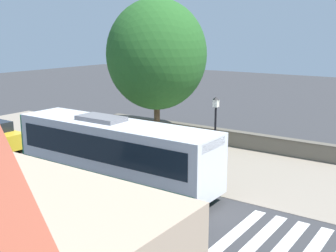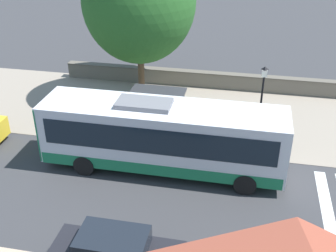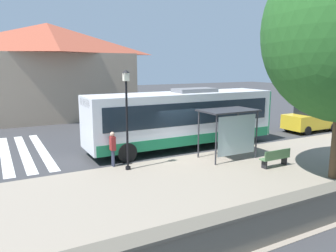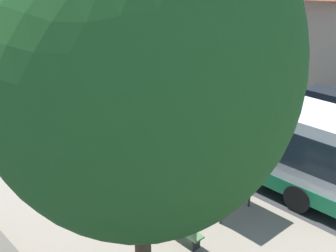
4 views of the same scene
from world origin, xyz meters
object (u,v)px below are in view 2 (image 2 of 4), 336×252
(bus_shelter, at_px, (158,98))
(shade_tree, at_px, (139,1))
(bench, at_px, (150,107))
(street_lamp_near, at_px, (261,103))
(pedestrian, at_px, (266,143))
(bus, at_px, (162,135))

(bus_shelter, bearing_deg, shade_tree, -154.95)
(bench, xyz_separation_m, street_lamp_near, (2.99, 6.36, 2.25))
(pedestrian, bearing_deg, bus, -71.27)
(pedestrian, xyz_separation_m, bench, (-3.79, -6.80, -0.53))
(bus, relative_size, bench, 6.92)
(bus, height_order, bench, bus)
(bus, height_order, bus_shelter, bus)
(bench, bearing_deg, shade_tree, -154.92)
(street_lamp_near, bearing_deg, bus_shelter, -98.24)
(bus, bearing_deg, pedestrian, 108.73)
(pedestrian, xyz_separation_m, street_lamp_near, (-0.81, -0.44, 1.72))
(bus, distance_m, street_lamp_near, 5.12)
(bench, distance_m, shade_tree, 6.24)
(bench, height_order, shade_tree, shade_tree)
(shade_tree, bearing_deg, bench, 25.08)
(bus, distance_m, pedestrian, 5.18)
(bus, height_order, shade_tree, shade_tree)
(pedestrian, bearing_deg, bench, -119.14)
(bus, xyz_separation_m, pedestrian, (-1.64, 4.85, -0.80))
(bus_shelter, bearing_deg, pedestrian, 74.71)
(pedestrian, relative_size, street_lamp_near, 0.37)
(pedestrian, xyz_separation_m, shade_tree, (-6.09, -7.88, 5.16))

